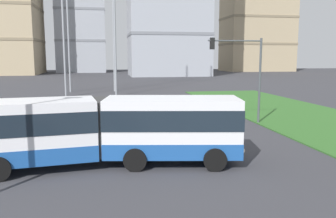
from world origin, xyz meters
TOP-DOWN VIEW (x-y plane):
  - articulated_bus at (-3.08, 13.70)m, footprint 12.04×3.53m
  - car_black_sedan at (-6.04, 25.09)m, footprint 4.51×2.25m
  - traffic_light_far_right at (6.46, 22.00)m, footprint 3.98×0.28m
  - apartment_tower_westcentre at (-9.80, 114.20)m, footprint 14.55×17.41m

SIDE VIEW (x-z plane):
  - car_black_sedan at x=-6.04m, z-range -0.04..1.54m
  - articulated_bus at x=-3.08m, z-range 0.15..3.15m
  - traffic_light_far_right at x=6.46m, z-range 1.15..7.27m
  - apartment_tower_westcentre at x=-9.80m, z-range 0.02..36.19m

